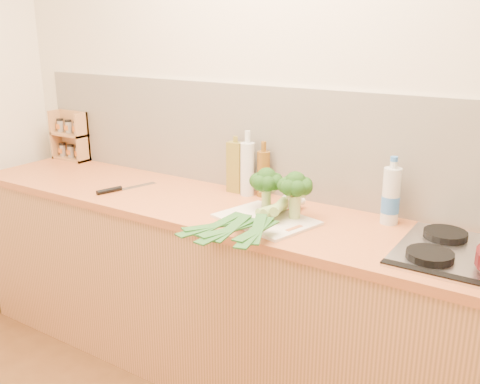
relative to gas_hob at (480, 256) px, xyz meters
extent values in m
plane|color=beige|center=(-1.02, 0.30, 0.39)|extent=(3.50, 0.00, 3.50)
cube|color=silver|center=(-1.02, 0.29, 0.26)|extent=(3.20, 0.02, 0.54)
cube|color=tan|center=(-1.02, 0.00, -0.48)|extent=(3.20, 0.60, 0.86)
cube|color=#BA6837|center=(-1.02, 0.00, -0.03)|extent=(3.20, 0.62, 0.04)
cube|color=silver|center=(0.00, 0.00, -0.01)|extent=(0.58, 0.50, 0.01)
cube|color=black|center=(0.00, -0.23, 0.00)|extent=(0.58, 0.04, 0.01)
cylinder|color=black|center=(-0.15, -0.12, 0.01)|extent=(0.17, 0.17, 0.03)
cylinder|color=black|center=(-0.15, 0.12, 0.01)|extent=(0.17, 0.17, 0.03)
cube|color=white|center=(-0.86, -0.07, -0.01)|extent=(0.47, 0.39, 0.01)
cylinder|color=#A0BA6C|center=(-0.92, 0.04, 0.04)|extent=(0.04, 0.04, 0.09)
sphere|color=#13360E|center=(-0.92, 0.04, 0.14)|extent=(0.09, 0.09, 0.09)
sphere|color=#13360E|center=(-0.88, 0.04, 0.13)|extent=(0.07, 0.07, 0.07)
sphere|color=#13360E|center=(-0.90, 0.08, 0.13)|extent=(0.07, 0.07, 0.07)
sphere|color=#13360E|center=(-0.93, 0.09, 0.13)|extent=(0.07, 0.07, 0.07)
sphere|color=#13360E|center=(-0.96, 0.06, 0.13)|extent=(0.07, 0.07, 0.07)
sphere|color=#13360E|center=(-0.96, 0.03, 0.13)|extent=(0.07, 0.07, 0.07)
sphere|color=#13360E|center=(-0.93, 0.00, 0.13)|extent=(0.07, 0.07, 0.07)
sphere|color=#13360E|center=(-0.90, 0.01, 0.13)|extent=(0.07, 0.07, 0.07)
cylinder|color=#A0BA6C|center=(-0.76, 0.01, 0.05)|extent=(0.05, 0.05, 0.10)
sphere|color=#13360E|center=(-0.76, 0.01, 0.16)|extent=(0.09, 0.09, 0.09)
sphere|color=#13360E|center=(-0.72, 0.01, 0.14)|extent=(0.07, 0.07, 0.07)
sphere|color=#13360E|center=(-0.73, 0.04, 0.14)|extent=(0.07, 0.07, 0.07)
sphere|color=#13360E|center=(-0.77, 0.05, 0.14)|extent=(0.07, 0.07, 0.07)
sphere|color=#13360E|center=(-0.80, 0.02, 0.14)|extent=(0.07, 0.07, 0.07)
sphere|color=#13360E|center=(-0.80, -0.01, 0.14)|extent=(0.07, 0.07, 0.07)
sphere|color=#13360E|center=(-0.77, -0.04, 0.14)|extent=(0.07, 0.07, 0.07)
sphere|color=#13360E|center=(-0.73, -0.03, 0.14)|extent=(0.07, 0.07, 0.07)
cylinder|color=white|center=(-0.83, 0.12, 0.02)|extent=(0.08, 0.13, 0.04)
cylinder|color=#82A552|center=(-0.87, -0.01, 0.02)|extent=(0.09, 0.16, 0.04)
cube|color=#1E4A1A|center=(-0.96, -0.30, 0.02)|extent=(0.18, 0.29, 0.02)
cube|color=#1E4A1A|center=(-0.96, -0.32, 0.02)|extent=(0.15, 0.34, 0.01)
cube|color=#1E4A1A|center=(-0.95, -0.29, 0.02)|extent=(0.07, 0.28, 0.02)
cylinder|color=white|center=(-0.82, 0.09, 0.04)|extent=(0.05, 0.13, 0.04)
cylinder|color=#82A552|center=(-0.83, -0.04, 0.04)|extent=(0.05, 0.16, 0.04)
cube|color=#1E4A1A|center=(-0.86, -0.35, 0.04)|extent=(0.12, 0.30, 0.02)
cube|color=#1E4A1A|center=(-0.86, -0.37, 0.04)|extent=(0.08, 0.34, 0.01)
cube|color=#1E4A1A|center=(-0.86, -0.34, 0.04)|extent=(0.08, 0.28, 0.02)
cylinder|color=white|center=(-0.84, 0.08, 0.06)|extent=(0.07, 0.13, 0.04)
cylinder|color=#82A552|center=(-0.81, -0.05, 0.06)|extent=(0.07, 0.16, 0.04)
cube|color=#1E4A1A|center=(-0.74, -0.34, 0.06)|extent=(0.06, 0.30, 0.02)
cube|color=#1E4A1A|center=(-0.74, -0.36, 0.06)|extent=(0.12, 0.34, 0.01)
cube|color=#1E4A1A|center=(-0.74, -0.33, 0.06)|extent=(0.15, 0.27, 0.02)
cube|color=silver|center=(-1.69, 0.02, -0.01)|extent=(0.10, 0.21, 0.00)
cylinder|color=black|center=(-1.74, -0.14, 0.00)|extent=(0.06, 0.14, 0.02)
cube|color=tan|center=(-2.47, 0.28, 0.14)|extent=(0.26, 0.02, 0.31)
cube|color=tan|center=(-2.47, 0.23, -0.01)|extent=(0.26, 0.10, 0.02)
cube|color=tan|center=(-2.47, 0.23, 0.15)|extent=(0.26, 0.10, 0.02)
cube|color=tan|center=(-2.59, 0.23, 0.14)|extent=(0.01, 0.10, 0.31)
cube|color=tan|center=(-2.35, 0.23, 0.14)|extent=(0.01, 0.10, 0.31)
cylinder|color=gray|center=(-2.55, 0.23, 0.04)|extent=(0.04, 0.04, 0.07)
cylinder|color=gray|center=(-2.47, 0.23, 0.04)|extent=(0.04, 0.04, 0.07)
cylinder|color=gray|center=(-2.39, 0.23, 0.04)|extent=(0.04, 0.04, 0.07)
cylinder|color=gray|center=(-2.55, 0.23, 0.19)|extent=(0.04, 0.04, 0.07)
cylinder|color=gray|center=(-2.47, 0.23, 0.19)|extent=(0.04, 0.04, 0.07)
cylinder|color=gray|center=(-2.39, 0.23, 0.19)|extent=(0.04, 0.04, 0.07)
cube|color=olive|center=(-1.21, 0.22, 0.12)|extent=(0.08, 0.05, 0.26)
cylinder|color=olive|center=(-1.21, 0.22, 0.26)|extent=(0.02, 0.02, 0.03)
cylinder|color=silver|center=(-1.13, 0.21, 0.12)|extent=(0.07, 0.07, 0.27)
cylinder|color=silver|center=(-1.13, 0.21, 0.28)|extent=(0.03, 0.03, 0.06)
cylinder|color=brown|center=(-1.05, 0.24, 0.10)|extent=(0.06, 0.06, 0.23)
cylinder|color=brown|center=(-1.05, 0.24, 0.24)|extent=(0.03, 0.03, 0.05)
cylinder|color=silver|center=(-0.40, 0.20, 0.11)|extent=(0.08, 0.08, 0.25)
cylinder|color=silver|center=(-0.40, 0.20, 0.25)|extent=(0.03, 0.03, 0.03)
cylinder|color=#3571C9|center=(-0.40, 0.20, 0.07)|extent=(0.08, 0.08, 0.07)
camera|label=1|loc=(0.23, -1.97, 0.80)|focal=40.00mm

